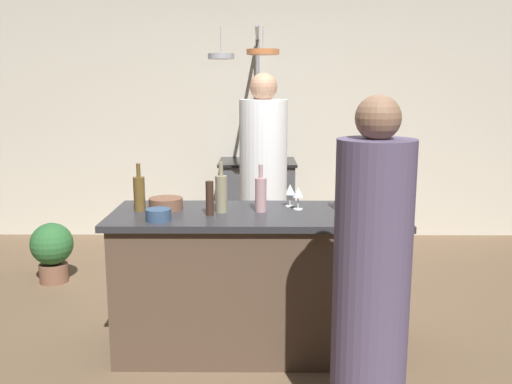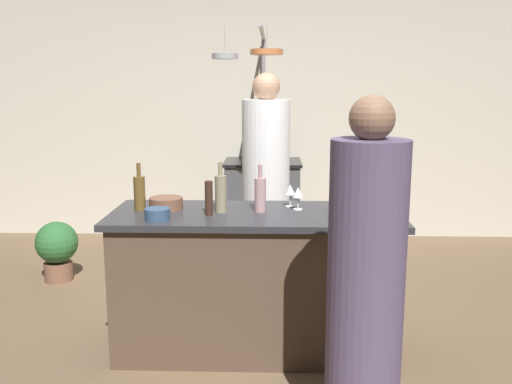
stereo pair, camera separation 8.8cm
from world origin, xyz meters
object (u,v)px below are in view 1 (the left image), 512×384
Objects in this scene: wine_bottle_rose at (261,194)px; mixing_bowl_blue at (158,215)px; bar_stool_right at (356,335)px; pepper_mill at (210,198)px; chef at (263,194)px; wine_glass_near_left_guest at (298,193)px; wine_bottle_green at (344,192)px; potted_plant at (52,249)px; guest_right at (371,292)px; wine_bottle_red at (349,191)px; stove_range at (257,202)px; mixing_bowl_wooden at (166,204)px; wine_bottle_amber at (139,193)px; wine_glass_near_right_guest at (290,191)px; wine_bottle_white at (221,193)px.

mixing_bowl_blue is at bearing -158.45° from wine_bottle_rose.
bar_stool_right is 3.24× the size of pepper_mill.
mixing_bowl_blue is (-0.60, -0.24, -0.08)m from wine_bottle_rose.
chef reaches higher than pepper_mill.
wine_bottle_green is at bearing -10.12° from wine_glass_near_left_guest.
bar_stool_right is at bearing -38.83° from potted_plant.
guest_right is 1.16m from wine_bottle_red.
stove_range is 1.31× the size of bar_stool_right.
wine_glass_near_left_guest is 0.84m from mixing_bowl_wooden.
pepper_mill is at bearing 24.30° from mixing_bowl_blue.
wine_bottle_amber reaches higher than wine_glass_near_right_guest.
bar_stool_right is 4.57× the size of mixing_bowl_blue.
wine_bottle_amber is at bearing -106.90° from stove_range.
pepper_mill is 0.90m from wine_bottle_red.
wine_bottle_rose is (0.03, -2.43, 0.57)m from stove_range.
bar_stool_right is at bearing 88.82° from guest_right.
chef reaches higher than wine_glass_near_left_guest.
wine_glass_near_left_guest reaches higher than stove_range.
wine_bottle_red is at bearing 3.74° from wine_bottle_amber.
wine_bottle_rose is (0.76, -0.02, -0.00)m from wine_bottle_amber.
wine_glass_near_right_guest is (1.97, -1.05, 0.71)m from potted_plant.
potted_plant is 3.56× the size of wine_glass_near_right_guest.
wine_bottle_green is (-0.04, -0.10, 0.01)m from wine_bottle_red.
wine_bottle_amber is at bearing 174.93° from wine_bottle_white.
guest_right is 5.53× the size of wine_bottle_rose.
pepper_mill is at bearing -96.28° from stove_range.
guest_right is at bearing -44.20° from potted_plant.
guest_right is at bearing -39.60° from wine_bottle_amber.
wine_bottle_white is at bearing 51.39° from pepper_mill.
wine_bottle_red is at bearing -24.94° from potted_plant.
wine_bottle_rose is at bearing -89.29° from stove_range.
pepper_mill reaches higher than stove_range.
wine_bottle_red is at bearing 67.47° from wine_bottle_green.
bar_stool_right is 2.34× the size of wine_bottle_red.
wine_bottle_green reaches higher than mixing_bowl_wooden.
stove_range is 1.52m from chef.
bar_stool_right is 1.57m from wine_bottle_amber.
mixing_bowl_wooden is (-1.11, 0.70, 0.56)m from bar_stool_right.
potted_plant is at bearing 136.09° from mixing_bowl_wooden.
wine_bottle_green is 2.12× the size of mixing_bowl_blue.
wine_bottle_amber reaches higher than wine_bottle_rose.
bar_stool_right is 4.66× the size of wine_glass_near_left_guest.
wine_bottle_amber is 1.28m from wine_bottle_green.
wine_bottle_red is (1.32, 0.09, -0.00)m from wine_bottle_amber.
mixing_bowl_wooden reaches higher than bar_stool_right.
stove_range is 2.36m from wine_glass_near_right_guest.
wine_bottle_amber is 2.06× the size of wine_glass_near_right_guest.
guest_right reaches higher than wine_bottle_green.
mixing_bowl_wooden is at bearing 150.44° from pepper_mill.
wine_bottle_rose is at bearing 5.87° from wine_bottle_white.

